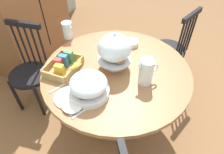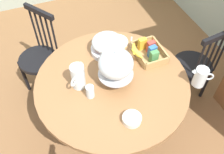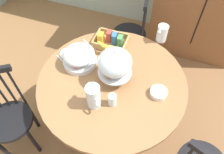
{
  "view_description": "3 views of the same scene",
  "coord_description": "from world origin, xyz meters",
  "px_view_note": "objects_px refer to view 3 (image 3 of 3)",
  "views": [
    {
      "loc": [
        -1.07,
        -0.43,
        1.87
      ],
      "look_at": [
        0.02,
        0.01,
        0.74
      ],
      "focal_mm": 31.93,
      "sensor_mm": 36.0,
      "label": 1
    },
    {
      "loc": [
        1.34,
        -0.47,
        2.33
      ],
      "look_at": [
        0.12,
        0.01,
        0.79
      ],
      "focal_mm": 40.38,
      "sensor_mm": 36.0,
      "label": 2
    },
    {
      "loc": [
        0.49,
        -1.03,
        2.23
      ],
      "look_at": [
        0.12,
        0.01,
        0.79
      ],
      "focal_mm": 35.23,
      "sensor_mm": 36.0,
      "label": 3
    }
  ],
  "objects_px": {
    "windsor_chair_facing_door": "(10,118)",
    "milk_pitcher": "(162,34)",
    "china_plate_large": "(77,51)",
    "cereal_bowl": "(159,93)",
    "china_plate_small": "(68,53)",
    "dining_table": "(112,94)",
    "fruit_platter_covered": "(79,57)",
    "pastry_stand_with_dome": "(115,64)",
    "cereal_basket": "(110,41)",
    "drinking_glass": "(112,100)",
    "orange_juice_pitcher": "(93,97)",
    "windsor_chair_by_cabinet": "(131,34)"
  },
  "relations": [
    {
      "from": "china_plate_small",
      "to": "drinking_glass",
      "type": "distance_m",
      "value": 0.67
    },
    {
      "from": "windsor_chair_by_cabinet",
      "to": "cereal_bowl",
      "type": "bearing_deg",
      "value": -62.11
    },
    {
      "from": "pastry_stand_with_dome",
      "to": "china_plate_small",
      "type": "relative_size",
      "value": 2.29
    },
    {
      "from": "milk_pitcher",
      "to": "windsor_chair_by_cabinet",
      "type": "bearing_deg",
      "value": 142.08
    },
    {
      "from": "dining_table",
      "to": "orange_juice_pitcher",
      "type": "relative_size",
      "value": 5.82
    },
    {
      "from": "china_plate_small",
      "to": "cereal_bowl",
      "type": "distance_m",
      "value": 0.89
    },
    {
      "from": "windsor_chair_facing_door",
      "to": "china_plate_large",
      "type": "relative_size",
      "value": 4.43
    },
    {
      "from": "windsor_chair_facing_door",
      "to": "pastry_stand_with_dome",
      "type": "bearing_deg",
      "value": 33.5
    },
    {
      "from": "dining_table",
      "to": "china_plate_large",
      "type": "xyz_separation_m",
      "value": [
        -0.42,
        0.21,
        0.21
      ]
    },
    {
      "from": "pastry_stand_with_dome",
      "to": "milk_pitcher",
      "type": "bearing_deg",
      "value": 66.56
    },
    {
      "from": "china_plate_large",
      "to": "china_plate_small",
      "type": "bearing_deg",
      "value": -131.88
    },
    {
      "from": "windsor_chair_facing_door",
      "to": "pastry_stand_with_dome",
      "type": "relative_size",
      "value": 2.83
    },
    {
      "from": "windsor_chair_facing_door",
      "to": "china_plate_large",
      "type": "distance_m",
      "value": 0.85
    },
    {
      "from": "milk_pitcher",
      "to": "cereal_basket",
      "type": "relative_size",
      "value": 0.55
    },
    {
      "from": "windsor_chair_facing_door",
      "to": "milk_pitcher",
      "type": "height_order",
      "value": "windsor_chair_facing_door"
    },
    {
      "from": "china_plate_small",
      "to": "fruit_platter_covered",
      "type": "bearing_deg",
      "value": -20.45
    },
    {
      "from": "orange_juice_pitcher",
      "to": "drinking_glass",
      "type": "distance_m",
      "value": 0.15
    },
    {
      "from": "pastry_stand_with_dome",
      "to": "china_plate_small",
      "type": "distance_m",
      "value": 0.54
    },
    {
      "from": "cereal_basket",
      "to": "milk_pitcher",
      "type": "bearing_deg",
      "value": 27.88
    },
    {
      "from": "china_plate_large",
      "to": "china_plate_small",
      "type": "distance_m",
      "value": 0.09
    },
    {
      "from": "windsor_chair_by_cabinet",
      "to": "pastry_stand_with_dome",
      "type": "bearing_deg",
      "value": -83.05
    },
    {
      "from": "milk_pitcher",
      "to": "cereal_basket",
      "type": "height_order",
      "value": "milk_pitcher"
    },
    {
      "from": "windsor_chair_facing_door",
      "to": "drinking_glass",
      "type": "xyz_separation_m",
      "value": [
        0.87,
        0.29,
        0.34
      ]
    },
    {
      "from": "orange_juice_pitcher",
      "to": "china_plate_small",
      "type": "relative_size",
      "value": 1.45
    },
    {
      "from": "windsor_chair_by_cabinet",
      "to": "windsor_chair_facing_door",
      "type": "relative_size",
      "value": 1.0
    },
    {
      "from": "fruit_platter_covered",
      "to": "china_plate_large",
      "type": "xyz_separation_m",
      "value": [
        -0.09,
        0.12,
        -0.08
      ]
    },
    {
      "from": "cereal_basket",
      "to": "cereal_bowl",
      "type": "relative_size",
      "value": 2.26
    },
    {
      "from": "orange_juice_pitcher",
      "to": "pastry_stand_with_dome",
      "type": "bearing_deg",
      "value": 76.81
    },
    {
      "from": "dining_table",
      "to": "cereal_bowl",
      "type": "height_order",
      "value": "cereal_bowl"
    },
    {
      "from": "orange_juice_pitcher",
      "to": "drinking_glass",
      "type": "height_order",
      "value": "orange_juice_pitcher"
    },
    {
      "from": "windsor_chair_facing_door",
      "to": "drinking_glass",
      "type": "distance_m",
      "value": 0.98
    },
    {
      "from": "china_plate_large",
      "to": "cereal_bowl",
      "type": "xyz_separation_m",
      "value": [
        0.82,
        -0.21,
        0.02
      ]
    },
    {
      "from": "china_plate_large",
      "to": "drinking_glass",
      "type": "distance_m",
      "value": 0.66
    },
    {
      "from": "pastry_stand_with_dome",
      "to": "cereal_basket",
      "type": "bearing_deg",
      "value": 115.01
    },
    {
      "from": "windsor_chair_facing_door",
      "to": "drinking_glass",
      "type": "bearing_deg",
      "value": 18.82
    },
    {
      "from": "dining_table",
      "to": "china_plate_small",
      "type": "xyz_separation_m",
      "value": [
        -0.48,
        0.14,
        0.22
      ]
    },
    {
      "from": "china_plate_large",
      "to": "cereal_bowl",
      "type": "relative_size",
      "value": 1.57
    },
    {
      "from": "dining_table",
      "to": "cereal_basket",
      "type": "height_order",
      "value": "cereal_basket"
    },
    {
      "from": "fruit_platter_covered",
      "to": "cereal_bowl",
      "type": "bearing_deg",
      "value": -6.99
    },
    {
      "from": "cereal_basket",
      "to": "china_plate_small",
      "type": "xyz_separation_m",
      "value": [
        -0.32,
        -0.26,
        -0.03
      ]
    },
    {
      "from": "china_plate_small",
      "to": "cereal_bowl",
      "type": "xyz_separation_m",
      "value": [
        0.88,
        -0.15,
        0.01
      ]
    },
    {
      "from": "pastry_stand_with_dome",
      "to": "fruit_platter_covered",
      "type": "height_order",
      "value": "pastry_stand_with_dome"
    },
    {
      "from": "windsor_chair_facing_door",
      "to": "cereal_bowl",
      "type": "bearing_deg",
      "value": 23.01
    },
    {
      "from": "pastry_stand_with_dome",
      "to": "cereal_basket",
      "type": "xyz_separation_m",
      "value": [
        -0.18,
        0.38,
        -0.15
      ]
    },
    {
      "from": "cereal_basket",
      "to": "china_plate_large",
      "type": "relative_size",
      "value": 1.44
    },
    {
      "from": "dining_table",
      "to": "windsor_chair_facing_door",
      "type": "relative_size",
      "value": 1.3
    },
    {
      "from": "milk_pitcher",
      "to": "china_plate_small",
      "type": "distance_m",
      "value": 0.91
    },
    {
      "from": "pastry_stand_with_dome",
      "to": "milk_pitcher",
      "type": "distance_m",
      "value": 0.68
    },
    {
      "from": "orange_juice_pitcher",
      "to": "milk_pitcher",
      "type": "bearing_deg",
      "value": 69.7
    },
    {
      "from": "windsor_chair_by_cabinet",
      "to": "pastry_stand_with_dome",
      "type": "distance_m",
      "value": 1.03
    }
  ]
}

